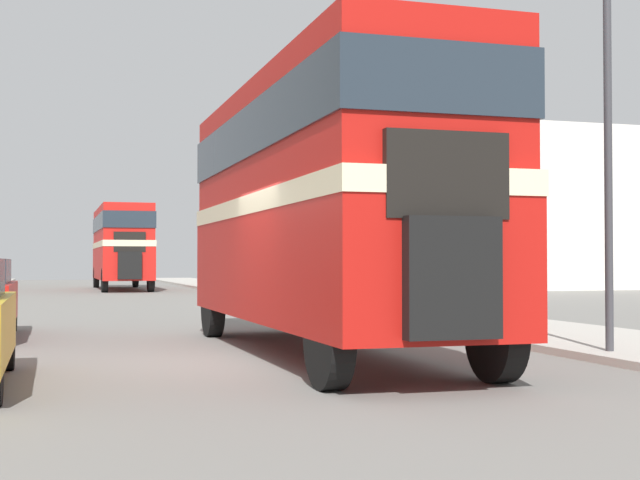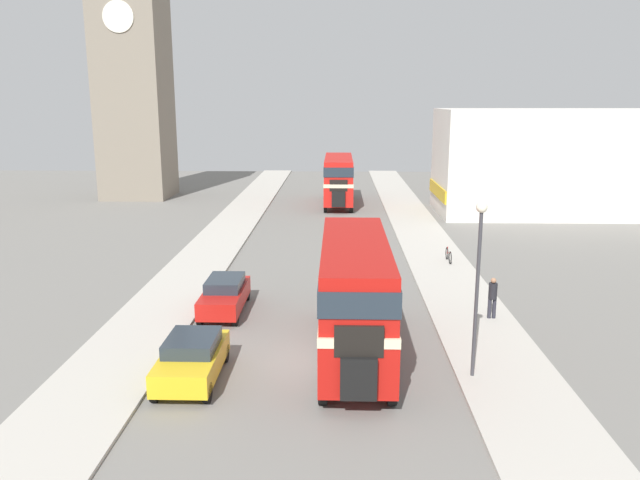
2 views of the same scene
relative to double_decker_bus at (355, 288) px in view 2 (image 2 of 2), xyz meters
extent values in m
plane|color=slate|center=(-1.64, -0.75, -2.52)|extent=(120.00, 120.00, 0.00)
cube|color=#B7B2A8|center=(5.11, -0.75, -2.46)|extent=(3.50, 120.00, 0.12)
cube|color=#B7B2A8|center=(-8.39, -0.75, -2.46)|extent=(3.50, 120.00, 0.12)
cube|color=#B2140F|center=(0.00, 0.02, -1.17)|extent=(2.37, 9.41, 1.62)
cube|color=beige|center=(0.00, 0.02, -0.21)|extent=(2.39, 9.46, 0.29)
cube|color=#B2140F|center=(0.00, 0.02, 0.82)|extent=(2.32, 9.23, 1.76)
cube|color=#232D38|center=(0.00, 0.02, 0.90)|extent=(2.39, 9.32, 0.79)
cube|color=black|center=(0.00, -4.79, -1.25)|extent=(1.07, 0.20, 1.29)
cube|color=black|center=(0.00, -4.65, -0.15)|extent=(1.42, 0.12, 0.94)
cylinder|color=black|center=(-1.04, -3.76, -1.95)|extent=(0.28, 1.15, 1.15)
cylinder|color=black|center=(1.04, -3.76, -1.95)|extent=(0.28, 1.15, 1.15)
cylinder|color=black|center=(-1.04, 3.69, -1.95)|extent=(0.28, 1.15, 1.15)
cylinder|color=black|center=(1.04, 3.69, -1.95)|extent=(0.28, 1.15, 1.15)
cube|color=red|center=(-0.57, 33.35, -1.18)|extent=(2.41, 9.94, 1.60)
cube|color=beige|center=(-0.57, 33.35, -0.23)|extent=(2.43, 9.99, 0.29)
cube|color=red|center=(-0.57, 33.35, 0.79)|extent=(2.36, 9.74, 1.74)
cube|color=#232D38|center=(-0.57, 33.35, 0.87)|extent=(2.43, 9.84, 0.78)
cube|color=black|center=(-0.57, 28.28, -1.26)|extent=(1.08, 0.20, 1.28)
cube|color=black|center=(-0.57, 28.42, -0.17)|extent=(1.45, 0.12, 0.93)
cylinder|color=black|center=(-1.63, 29.30, -1.95)|extent=(0.28, 1.15, 1.15)
cylinder|color=black|center=(0.50, 29.30, -1.95)|extent=(0.28, 1.15, 1.15)
cylinder|color=black|center=(-1.63, 37.28, -1.95)|extent=(0.28, 1.15, 1.15)
cylinder|color=black|center=(0.50, 37.28, -1.95)|extent=(0.28, 1.15, 1.15)
cube|color=gold|center=(-5.41, -2.31, -1.86)|extent=(1.83, 3.97, 0.74)
cube|color=#232D38|center=(-5.41, -2.15, -1.27)|extent=(1.61, 2.07, 0.45)
cylinder|color=black|center=(-6.22, -3.85, -2.20)|extent=(0.20, 0.64, 0.64)
cylinder|color=black|center=(-4.59, -3.85, -2.20)|extent=(0.20, 0.64, 0.64)
cylinder|color=black|center=(-6.22, -0.77, -2.20)|extent=(0.20, 0.64, 0.64)
cylinder|color=black|center=(-4.59, -0.77, -2.20)|extent=(0.20, 0.64, 0.64)
cube|color=red|center=(-5.54, 4.52, -1.86)|extent=(1.68, 4.28, 0.75)
cube|color=#232D38|center=(-5.54, 4.69, -1.26)|extent=(1.48, 2.22, 0.46)
cylinder|color=black|center=(-6.28, 2.83, -2.20)|extent=(0.20, 0.64, 0.64)
cylinder|color=black|center=(-4.81, 2.83, -2.20)|extent=(0.20, 0.64, 0.64)
cylinder|color=black|center=(-6.28, 6.21, -2.20)|extent=(0.20, 0.64, 0.64)
cylinder|color=black|center=(-4.81, 6.21, -2.20)|extent=(0.20, 0.64, 0.64)
cylinder|color=#282833|center=(5.77, 3.72, -1.98)|extent=(0.16, 0.16, 0.85)
cylinder|color=#282833|center=(5.96, 3.72, -1.98)|extent=(0.16, 0.16, 0.85)
cylinder|color=black|center=(5.87, 3.72, -1.22)|extent=(0.35, 0.35, 0.67)
sphere|color=#9E7051|center=(5.87, 3.72, -0.76)|extent=(0.23, 0.23, 0.23)
torus|color=black|center=(5.67, 12.55, -2.05)|extent=(0.05, 0.71, 0.71)
torus|color=black|center=(5.67, 13.60, -2.05)|extent=(0.05, 0.71, 0.71)
cylinder|color=maroon|center=(5.67, 13.07, -1.90)|extent=(0.04, 1.06, 0.34)
cylinder|color=maroon|center=(5.67, 13.45, -1.83)|extent=(0.04, 0.04, 0.43)
cylinder|color=#38383D|center=(3.89, -1.93, 0.35)|extent=(0.12, 0.12, 5.50)
sphere|color=#EFEACC|center=(3.89, -1.93, 3.28)|extent=(0.36, 0.36, 0.36)
cube|color=gray|center=(-19.51, 37.32, 7.26)|extent=(5.99, 5.99, 19.56)
cylinder|color=silver|center=(-19.51, 34.27, 13.52)|extent=(2.69, 0.10, 2.69)
cube|color=silver|center=(18.39, 29.29, 1.66)|extent=(21.67, 8.46, 8.37)
cube|color=gold|center=(7.50, 29.29, -0.68)|extent=(0.12, 8.04, 1.00)
camera|label=1|loc=(-4.04, -13.32, -1.08)|focal=50.00mm
camera|label=2|loc=(-0.64, -21.34, 6.58)|focal=35.00mm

